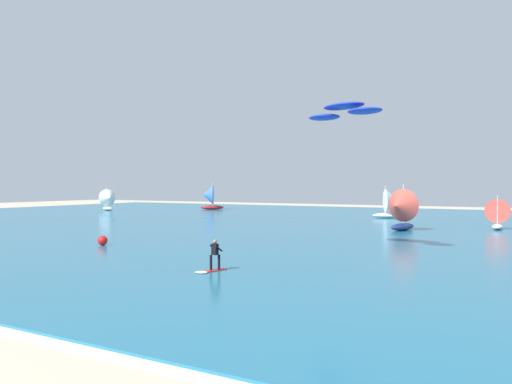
# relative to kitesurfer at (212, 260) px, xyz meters

# --- Properties ---
(ocean) EXTENTS (160.00, 90.00, 0.10)m
(ocean) POSITION_rel_kitesurfer_xyz_m (2.06, 33.45, -0.65)
(ocean) COLOR #236B89
(ocean) RESTS_ON ground
(shoreline_foam) EXTENTS (89.53, 1.38, 0.01)m
(shoreline_foam) POSITION_rel_kitesurfer_xyz_m (0.24, -11.47, -0.70)
(shoreline_foam) COLOR white
(shoreline_foam) RESTS_ON ground
(kitesurfer) EXTENTS (1.05, 2.03, 1.67)m
(kitesurfer) POSITION_rel_kitesurfer_xyz_m (0.00, 0.00, 0.00)
(kitesurfer) COLOR red
(kitesurfer) RESTS_ON ocean
(kite) EXTENTS (6.35, 4.33, 0.92)m
(kite) POSITION_rel_kitesurfer_xyz_m (3.83, 10.09, 8.99)
(kite) COLOR #1E33B2
(sailboat_far_right) EXTENTS (3.89, 3.48, 4.37)m
(sailboat_far_right) POSITION_rel_kitesurfer_xyz_m (-51.72, 42.67, 1.40)
(sailboat_far_right) COLOR silver
(sailboat_far_right) RESTS_ON ocean
(sailboat_trailing) EXTENTS (4.11, 3.67, 4.61)m
(sailboat_trailing) POSITION_rel_kitesurfer_xyz_m (-1.83, 46.91, 1.51)
(sailboat_trailing) COLOR silver
(sailboat_trailing) RESTS_ON ocean
(sailboat_mid_left) EXTENTS (3.69, 4.20, 4.73)m
(sailboat_mid_left) POSITION_rel_kitesurfer_xyz_m (3.57, 28.22, 1.56)
(sailboat_mid_left) COLOR navy
(sailboat_mid_left) RESTS_ON ocean
(sailboat_near_shore) EXTENTS (4.65, 4.19, 5.18)m
(sailboat_near_shore) POSITION_rel_kitesurfer_xyz_m (-37.73, 54.45, 1.77)
(sailboat_near_shore) COLOR maroon
(sailboat_near_shore) RESTS_ON ocean
(sailboat_heeled_over) EXTENTS (2.59, 3.05, 3.55)m
(sailboat_heeled_over) POSITION_rel_kitesurfer_xyz_m (12.15, 35.12, 1.02)
(sailboat_heeled_over) COLOR white
(sailboat_heeled_over) RESTS_ON ocean
(marker_buoy) EXTENTS (0.75, 0.75, 0.75)m
(marker_buoy) POSITION_rel_kitesurfer_xyz_m (-13.56, 5.16, -0.23)
(marker_buoy) COLOR red
(marker_buoy) RESTS_ON ocean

